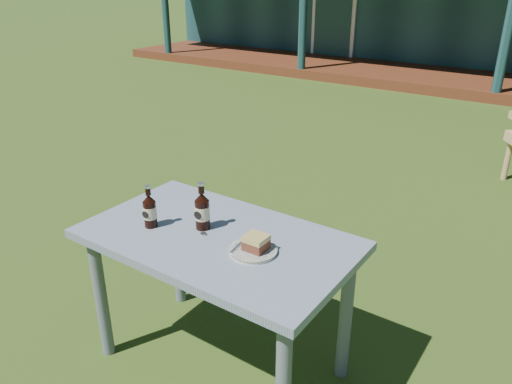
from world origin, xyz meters
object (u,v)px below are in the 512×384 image
Objects in this scene: cola_bottle_near at (202,211)px; cola_bottle_far at (150,210)px; cafe_table at (218,255)px; cake_slice at (256,242)px; plate at (253,250)px.

cola_bottle_far is at bearing -149.68° from cola_bottle_near.
cafe_table is 0.26m from cake_slice.
cake_slice is 0.41× the size of cola_bottle_near.
cake_slice is 0.46× the size of cola_bottle_far.
cola_bottle_near is at bearing 169.23° from cafe_table.
cake_slice reaches higher than plate.
cake_slice is 0.53m from cola_bottle_far.
cola_bottle_far reaches higher than cafe_table.
cola_bottle_near is at bearing 172.11° from plate.
cafe_table is 6.01× the size of cola_bottle_far.
cafe_table is at bearing 173.44° from plate.
cola_bottle_near is 1.11× the size of cola_bottle_far.
cake_slice is (0.22, -0.02, 0.15)m from cafe_table.
cola_bottle_near is (-0.32, 0.03, 0.04)m from cake_slice.
cafe_table is 5.88× the size of plate.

